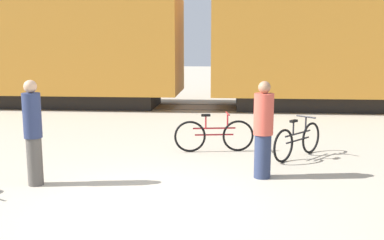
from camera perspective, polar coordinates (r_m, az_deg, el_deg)
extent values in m
plane|color=#B2A893|center=(7.01, -5.89, -10.60)|extent=(80.00, 80.00, 0.00)
cube|color=black|center=(18.69, -19.37, 2.62)|extent=(9.67, 2.38, 0.55)
cube|color=#C67F28|center=(18.57, -19.73, 8.88)|extent=(11.51, 3.17, 3.53)
cube|color=black|center=(17.82, 21.42, 2.17)|extent=(9.67, 2.38, 0.55)
cube|color=#C67F28|center=(17.69, 21.84, 8.73)|extent=(11.51, 3.17, 3.53)
cube|color=#4C4238|center=(16.44, 0.34, 1.32)|extent=(61.74, 0.07, 0.01)
cube|color=#4C4238|center=(17.86, 0.69, 2.00)|extent=(61.74, 0.07, 0.01)
torus|color=black|center=(10.31, 14.86, -2.21)|extent=(0.49, 0.57, 0.70)
torus|color=black|center=(9.39, 11.53, -3.23)|extent=(0.49, 0.57, 0.70)
cylinder|color=black|center=(9.81, 13.31, -1.68)|extent=(0.64, 0.76, 0.04)
cylinder|color=black|center=(9.84, 13.28, -2.51)|extent=(0.59, 0.69, 0.04)
cylinder|color=black|center=(9.62, 12.75, -0.99)|extent=(0.04, 0.04, 0.29)
cube|color=black|center=(9.60, 12.79, -0.13)|extent=(0.19, 0.20, 0.05)
cylinder|color=black|center=(10.03, 14.24, -0.52)|extent=(0.04, 0.04, 0.32)
cylinder|color=black|center=(10.01, 14.28, 0.40)|extent=(0.37, 0.32, 0.03)
torus|color=black|center=(10.19, 5.88, -2.01)|extent=(0.71, 0.16, 0.71)
torus|color=black|center=(10.07, -0.26, -2.11)|extent=(0.71, 0.16, 0.71)
cylinder|color=#A31E23|center=(10.08, 2.84, -1.05)|extent=(0.95, 0.18, 0.04)
cylinder|color=#A31E23|center=(10.11, 2.83, -1.88)|extent=(0.87, 0.17, 0.04)
cylinder|color=#A31E23|center=(10.03, 1.76, -0.23)|extent=(0.04, 0.04, 0.30)
cube|color=black|center=(10.01, 1.77, 0.61)|extent=(0.21, 0.11, 0.05)
cylinder|color=#A31E23|center=(10.09, 4.54, -0.10)|extent=(0.04, 0.04, 0.33)
cylinder|color=#A31E23|center=(10.06, 4.55, 0.83)|extent=(0.10, 0.46, 0.03)
cylinder|color=#283351|center=(8.27, 8.95, -4.56)|extent=(0.30, 0.30, 0.80)
cylinder|color=#CC4C3D|center=(8.11, 9.09, 0.74)|extent=(0.36, 0.36, 0.74)
sphere|color=#A37556|center=(8.05, 9.18, 4.12)|extent=(0.22, 0.22, 0.22)
cylinder|color=#514C47|center=(8.21, -19.33, -4.98)|extent=(0.26, 0.26, 0.84)
cylinder|color=navy|center=(8.06, -19.65, 0.54)|extent=(0.31, 0.31, 0.77)
sphere|color=tan|center=(8.00, -19.86, 4.03)|extent=(0.22, 0.22, 0.22)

